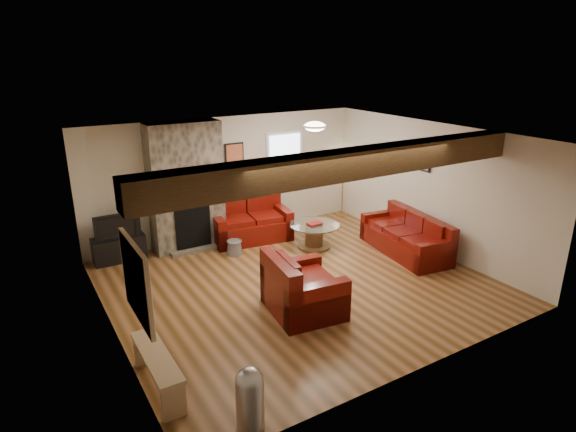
% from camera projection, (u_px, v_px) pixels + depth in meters
% --- Properties ---
extents(room, '(8.00, 8.00, 8.00)m').
position_uv_depth(room, '(299.00, 213.00, 7.77)').
color(room, '#583817').
rests_on(room, ground).
extents(floor, '(6.00, 6.00, 0.00)m').
position_uv_depth(floor, '(298.00, 283.00, 8.17)').
color(floor, '#583817').
rests_on(floor, ground).
extents(oak_beam, '(6.00, 0.36, 0.38)m').
position_uv_depth(oak_beam, '(349.00, 164.00, 6.41)').
color(oak_beam, black).
rests_on(oak_beam, room).
extents(chimney_breast, '(1.40, 0.67, 2.50)m').
position_uv_depth(chimney_breast, '(186.00, 188.00, 9.30)').
color(chimney_breast, '#3B352D').
rests_on(chimney_breast, floor).
extents(back_window, '(0.90, 0.08, 1.10)m').
position_uv_depth(back_window, '(285.00, 156.00, 10.52)').
color(back_window, white).
rests_on(back_window, room).
extents(hatch_window, '(0.08, 1.00, 0.90)m').
position_uv_depth(hatch_window, '(137.00, 281.00, 5.04)').
color(hatch_window, tan).
rests_on(hatch_window, room).
extents(ceiling_dome, '(0.40, 0.40, 0.18)m').
position_uv_depth(ceiling_dome, '(315.00, 128.00, 8.55)').
color(ceiling_dome, white).
rests_on(ceiling_dome, room).
extents(artwork_back, '(0.42, 0.06, 0.52)m').
position_uv_depth(artwork_back, '(234.00, 156.00, 9.88)').
color(artwork_back, black).
rests_on(artwork_back, room).
extents(artwork_right, '(0.06, 0.55, 0.42)m').
position_uv_depth(artwork_right, '(420.00, 159.00, 9.29)').
color(artwork_right, black).
rests_on(artwork_right, room).
extents(sofa_three, '(1.10, 2.07, 0.76)m').
position_uv_depth(sofa_three, '(405.00, 234.00, 9.30)').
color(sofa_three, '#440604').
rests_on(sofa_three, floor).
extents(loveseat, '(1.71, 1.13, 0.85)m').
position_uv_depth(loveseat, '(250.00, 220.00, 9.95)').
color(loveseat, '#440604').
rests_on(loveseat, floor).
extents(armchair_red, '(1.12, 1.23, 0.90)m').
position_uv_depth(armchair_red, '(304.00, 284.00, 7.16)').
color(armchair_red, '#440604').
rests_on(armchair_red, floor).
extents(coffee_table, '(0.99, 0.99, 0.52)m').
position_uv_depth(coffee_table, '(314.00, 236.00, 9.60)').
color(coffee_table, '#493117').
rests_on(coffee_table, floor).
extents(tv_cabinet, '(0.94, 0.38, 0.47)m').
position_uv_depth(tv_cabinet, '(119.00, 249.00, 8.98)').
color(tv_cabinet, black).
rests_on(tv_cabinet, floor).
extents(television, '(0.82, 0.11, 0.47)m').
position_uv_depth(television, '(116.00, 225.00, 8.83)').
color(television, black).
rests_on(television, tv_cabinet).
extents(floor_lamp, '(0.38, 0.38, 1.48)m').
position_uv_depth(floor_lamp, '(343.00, 164.00, 11.13)').
color(floor_lamp, '#AC8748').
rests_on(floor_lamp, floor).
extents(pine_bench, '(0.28, 1.22, 0.46)m').
position_uv_depth(pine_bench, '(158.00, 372.00, 5.55)').
color(pine_bench, tan).
rests_on(pine_bench, floor).
extents(pedal_bin, '(0.35, 0.35, 0.74)m').
position_uv_depth(pedal_bin, '(250.00, 399.00, 4.91)').
color(pedal_bin, '#B1B0B6').
rests_on(pedal_bin, floor).
extents(coal_bucket, '(0.31, 0.31, 0.29)m').
position_uv_depth(coal_bucket, '(234.00, 247.00, 9.28)').
color(coal_bucket, gray).
rests_on(coal_bucket, floor).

